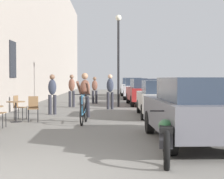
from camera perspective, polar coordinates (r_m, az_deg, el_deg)
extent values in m
plane|color=slate|center=(5.75, -13.14, -13.60)|extent=(88.00, 88.00, 0.00)
cube|color=gray|center=(20.34, -14.35, 12.81)|extent=(0.50, 68.00, 10.87)
cube|color=black|center=(17.35, -15.46, 4.62)|extent=(0.04, 1.10, 1.70)
cylinder|color=black|center=(11.74, -16.49, -4.64)|extent=(0.02, 0.02, 0.45)
cylinder|color=black|center=(11.43, -16.98, -4.81)|extent=(0.02, 0.02, 0.45)
cylinder|color=black|center=(13.01, -14.99, -4.95)|extent=(0.40, 0.40, 0.02)
cylinder|color=black|center=(12.98, -15.01, -3.43)|extent=(0.05, 0.05, 0.67)
cylinder|color=brown|center=(12.95, -15.02, -1.89)|extent=(0.64, 0.64, 0.02)
cylinder|color=black|center=(12.69, -11.69, -4.12)|extent=(0.02, 0.02, 0.45)
cylinder|color=black|center=(12.70, -13.15, -4.13)|extent=(0.02, 0.02, 0.45)
cylinder|color=black|center=(13.01, -11.66, -3.98)|extent=(0.02, 0.02, 0.45)
cylinder|color=black|center=(13.02, -13.08, -3.98)|extent=(0.02, 0.02, 0.45)
cube|color=brown|center=(12.83, -12.40, -3.01)|extent=(0.44, 0.44, 0.02)
cube|color=brown|center=(13.00, -12.38, -1.98)|extent=(0.34, 0.08, 0.42)
cylinder|color=black|center=(13.69, -13.43, -3.71)|extent=(0.02, 0.02, 0.45)
cylinder|color=black|center=(13.40, -14.02, -3.83)|extent=(0.02, 0.02, 0.45)
cylinder|color=black|center=(13.83, -14.64, -3.66)|extent=(0.02, 0.02, 0.45)
cylinder|color=black|center=(13.54, -15.25, -3.78)|extent=(0.02, 0.02, 0.45)
cube|color=brown|center=(13.59, -14.34, -2.76)|extent=(0.45, 0.45, 0.02)
cube|color=brown|center=(13.66, -15.02, -1.82)|extent=(0.09, 0.34, 0.42)
torus|color=black|center=(11.64, -4.81, -4.10)|extent=(0.10, 0.71, 0.71)
torus|color=black|center=(12.68, -4.14, -3.62)|extent=(0.10, 0.71, 0.71)
cylinder|color=#286084|center=(12.57, -4.20, -2.36)|extent=(0.05, 0.22, 0.58)
cylinder|color=#286084|center=(12.05, -4.51, -0.95)|extent=(0.09, 0.82, 0.14)
cylinder|color=#286084|center=(11.64, -4.80, -2.45)|extent=(0.04, 0.09, 0.67)
cylinder|color=#286084|center=(12.18, -4.45, -3.65)|extent=(0.11, 1.00, 0.12)
cylinder|color=black|center=(11.64, -4.79, -0.79)|extent=(0.52, 0.06, 0.03)
ellipsoid|color=black|center=(12.46, -4.26, -0.95)|extent=(0.12, 0.24, 0.06)
ellipsoid|color=brown|center=(12.37, -4.31, 0.31)|extent=(0.36, 0.37, 0.59)
sphere|color=#A57A5B|center=(12.33, -4.34, 2.14)|extent=(0.22, 0.22, 0.22)
cylinder|color=#26262D|center=(12.31, -3.89, -2.76)|extent=(0.16, 0.40, 0.75)
cylinder|color=#26262D|center=(12.34, -4.81, -2.75)|extent=(0.16, 0.40, 0.75)
cylinder|color=brown|center=(11.96, -3.88, 0.23)|extent=(0.13, 0.75, 0.48)
cylinder|color=brown|center=(12.00, -5.23, 0.23)|extent=(0.16, 0.75, 0.48)
cylinder|color=#26262D|center=(15.35, -9.82, -2.39)|extent=(0.14, 0.14, 0.83)
cylinder|color=#26262D|center=(15.35, -9.07, -2.39)|extent=(0.14, 0.14, 0.83)
ellipsoid|color=#2D3342|center=(15.31, -9.46, 0.38)|extent=(0.36, 0.28, 0.66)
sphere|color=brown|center=(15.31, -9.47, 1.98)|extent=(0.22, 0.22, 0.22)
cylinder|color=#26262D|center=(17.69, 0.02, -1.79)|extent=(0.14, 0.14, 0.85)
cylinder|color=#26262D|center=(17.68, -0.63, -1.79)|extent=(0.14, 0.14, 0.85)
ellipsoid|color=#2D3342|center=(17.66, -0.31, 0.67)|extent=(0.34, 0.24, 0.67)
sphere|color=tan|center=(17.65, -0.31, 2.08)|extent=(0.22, 0.22, 0.22)
cylinder|color=#26262D|center=(19.24, -6.70, -1.51)|extent=(0.14, 0.14, 0.85)
cylinder|color=#26262D|center=(19.19, -6.12, -1.52)|extent=(0.14, 0.14, 0.85)
ellipsoid|color=brown|center=(19.18, -6.42, 0.74)|extent=(0.37, 0.29, 0.67)
sphere|color=brown|center=(19.18, -6.43, 2.04)|extent=(0.22, 0.22, 0.22)
cylinder|color=#26262D|center=(21.72, -2.50, -1.21)|extent=(0.14, 0.14, 0.79)
cylinder|color=#26262D|center=(21.73, -3.03, -1.20)|extent=(0.14, 0.14, 0.79)
ellipsoid|color=brown|center=(21.70, -2.77, 0.66)|extent=(0.34, 0.24, 0.62)
sphere|color=brown|center=(21.69, -2.77, 1.74)|extent=(0.22, 0.22, 0.22)
cylinder|color=black|center=(19.18, 1.03, 4.10)|extent=(0.12, 0.12, 4.60)
sphere|color=silver|center=(19.43, 1.03, 11.31)|extent=(0.32, 0.32, 0.32)
cube|color=#595960|center=(8.76, 12.67, -3.88)|extent=(1.91, 4.37, 0.70)
cube|color=#283342|center=(8.22, 13.64, 0.03)|extent=(1.57, 2.38, 0.52)
cylinder|color=black|center=(10.02, 6.00, -5.16)|extent=(0.22, 0.63, 0.62)
cylinder|color=black|center=(10.39, 14.97, -4.97)|extent=(0.22, 0.63, 0.62)
cylinder|color=black|center=(7.24, 9.33, -7.86)|extent=(0.22, 0.63, 0.62)
cube|color=beige|center=(14.52, 7.66, -1.79)|extent=(1.79, 4.11, 0.66)
cube|color=#283342|center=(14.01, 7.91, 0.44)|extent=(1.47, 2.23, 0.49)
cylinder|color=black|center=(15.81, 4.32, -2.69)|extent=(0.21, 0.59, 0.59)
cylinder|color=black|center=(15.97, 9.82, -2.66)|extent=(0.21, 0.59, 0.59)
cylinder|color=black|center=(13.14, 5.03, -3.59)|extent=(0.21, 0.59, 0.59)
cylinder|color=black|center=(13.34, 11.62, -3.54)|extent=(0.21, 0.59, 0.59)
cube|color=maroon|center=(20.62, 5.09, -0.66)|extent=(1.84, 4.27, 0.69)
cube|color=#283342|center=(20.10, 5.28, 0.99)|extent=(1.52, 2.32, 0.51)
cylinder|color=black|center=(21.94, 2.57, -1.41)|extent=(0.21, 0.61, 0.61)
cylinder|color=black|center=(22.13, 6.69, -1.39)|extent=(0.21, 0.61, 0.61)
cylinder|color=black|center=(19.17, 3.24, -1.87)|extent=(0.21, 0.61, 0.61)
cylinder|color=black|center=(19.38, 7.94, -1.84)|extent=(0.21, 0.61, 0.61)
cube|color=#B7B7BC|center=(26.56, 3.74, -0.09)|extent=(1.95, 4.37, 0.70)
cube|color=#283342|center=(26.03, 3.79, 1.22)|extent=(1.59, 2.38, 0.52)
cylinder|color=black|center=(27.97, 1.97, -0.71)|extent=(0.22, 0.63, 0.62)
cylinder|color=black|center=(28.04, 5.28, -0.71)|extent=(0.22, 0.63, 0.62)
cylinder|color=black|center=(25.14, 2.02, -0.99)|extent=(0.22, 0.63, 0.62)
cylinder|color=black|center=(25.21, 5.71, -0.99)|extent=(0.22, 0.63, 0.62)
cube|color=#B7B7BC|center=(31.78, 3.06, 0.25)|extent=(1.91, 4.47, 0.72)
cube|color=#283342|center=(31.24, 3.12, 1.38)|extent=(1.58, 2.42, 0.54)
cylinder|color=black|center=(33.23, 1.50, -0.30)|extent=(0.22, 0.64, 0.64)
cylinder|color=black|center=(33.31, 4.37, -0.30)|extent=(0.22, 0.64, 0.64)
cylinder|color=black|center=(30.30, 1.63, -0.50)|extent=(0.22, 0.64, 0.64)
cylinder|color=black|center=(30.39, 4.77, -0.50)|extent=(0.22, 0.64, 0.64)
torus|color=black|center=(7.63, 8.40, -7.45)|extent=(0.19, 0.70, 0.69)
torus|color=black|center=(6.20, 8.66, -9.59)|extent=(0.20, 0.71, 0.70)
cube|color=#333338|center=(6.90, 8.52, -7.59)|extent=(0.34, 0.79, 0.28)
ellipsoid|color=#23512D|center=(6.96, 8.51, -5.67)|extent=(0.35, 0.55, 0.24)
cube|color=black|center=(6.59, 8.58, -6.27)|extent=(0.30, 0.47, 0.10)
cylinder|color=black|center=(7.46, 8.43, -3.40)|extent=(0.62, 0.12, 0.03)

